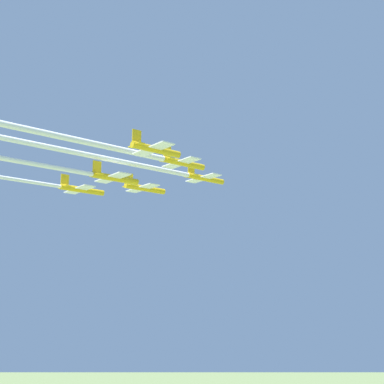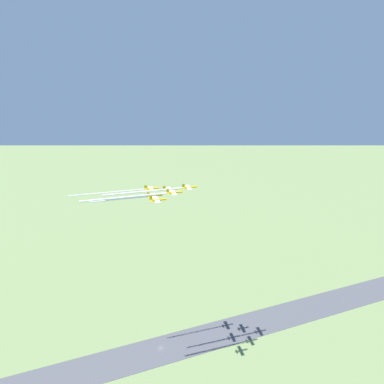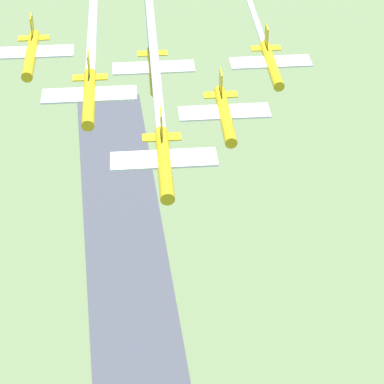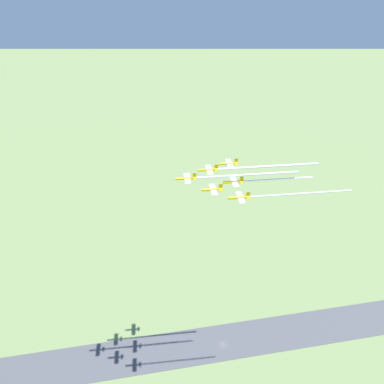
% 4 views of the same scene
% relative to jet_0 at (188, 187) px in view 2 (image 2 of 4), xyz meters
% --- Properties ---
extents(ground_plane, '(3000.00, 3000.00, 0.00)m').
position_rel_jet_0_xyz_m(ground_plane, '(-24.25, -6.17, -142.18)').
color(ground_plane, '#6B7F4C').
extents(runway_strip, '(484.30, 189.24, 0.20)m').
position_rel_jet_0_xyz_m(runway_strip, '(0.41, 0.11, -142.08)').
color(runway_strip, '#47474C').
rests_on(runway_strip, ground_plane).
extents(jet_0, '(10.56, 10.24, 3.55)m').
position_rel_jet_0_xyz_m(jet_0, '(0.00, 0.00, 0.00)').
color(jet_0, gold).
extents(jet_1, '(10.56, 10.24, 3.55)m').
position_rel_jet_0_xyz_m(jet_1, '(-13.55, 3.71, -2.86)').
color(jet_1, gold).
extents(jet_2, '(10.56, 10.24, 3.55)m').
position_rel_jet_0_xyz_m(jet_2, '(-9.82, -10.04, 0.02)').
color(jet_2, gold).
extents(jet_3, '(10.56, 10.24, 3.55)m').
position_rel_jet_0_xyz_m(jet_3, '(-27.10, 7.41, -3.66)').
color(jet_3, gold).
extents(jet_4, '(10.56, 10.24, 3.55)m').
position_rel_jet_0_xyz_m(jet_4, '(-23.38, -6.34, -3.76)').
color(jet_4, gold).
extents(jet_5, '(10.56, 10.24, 3.55)m').
position_rel_jet_0_xyz_m(jet_5, '(-19.65, -20.09, -1.07)').
color(jet_5, gold).
extents(smoke_trail_0, '(51.17, 14.79, 1.03)m').
position_rel_jet_0_xyz_m(smoke_trail_0, '(-30.14, -8.17, -0.05)').
color(smoke_trail_0, white).
extents(smoke_trail_2, '(52.56, 15.26, 1.12)m').
position_rel_jet_0_xyz_m(smoke_trail_2, '(-40.64, -18.40, -0.03)').
color(smoke_trail_2, white).
extents(smoke_trail_3, '(49.56, 14.12, 0.76)m').
position_rel_jet_0_xyz_m(smoke_trail_3, '(-56.47, -0.55, -3.71)').
color(smoke_trail_3, white).
extents(smoke_trail_4, '(35.70, 10.48, 0.90)m').
position_rel_jet_0_xyz_m(smoke_trail_4, '(-45.80, -12.42, -3.81)').
color(smoke_trail_4, white).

